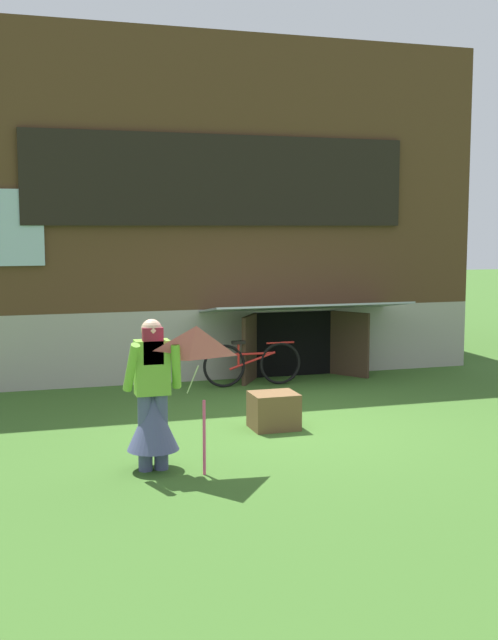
{
  "coord_description": "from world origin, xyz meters",
  "views": [
    {
      "loc": [
        -3.23,
        -9.03,
        2.42
      ],
      "look_at": [
        -0.27,
        0.66,
        1.23
      ],
      "focal_mm": 44.75,
      "sensor_mm": 36.0,
      "label": 1
    }
  ],
  "objects_px": {
    "kite": "(197,362)",
    "wooden_crate": "(274,411)",
    "bicycle_red": "(252,364)",
    "person": "(153,407)"
  },
  "relations": [
    {
      "from": "kite",
      "to": "bicycle_red",
      "type": "bearing_deg",
      "value": 66.29
    },
    {
      "from": "bicycle_red",
      "to": "wooden_crate",
      "type": "height_order",
      "value": "bicycle_red"
    },
    {
      "from": "person",
      "to": "wooden_crate",
      "type": "bearing_deg",
      "value": 30.91
    },
    {
      "from": "bicycle_red",
      "to": "wooden_crate",
      "type": "distance_m",
      "value": 2.59
    },
    {
      "from": "person",
      "to": "bicycle_red",
      "type": "distance_m",
      "value": 4.35
    },
    {
      "from": "person",
      "to": "wooden_crate",
      "type": "relative_size",
      "value": 2.76
    },
    {
      "from": "kite",
      "to": "bicycle_red",
      "type": "relative_size",
      "value": 0.91
    },
    {
      "from": "kite",
      "to": "wooden_crate",
      "type": "distance_m",
      "value": 2.37
    },
    {
      "from": "kite",
      "to": "wooden_crate",
      "type": "relative_size",
      "value": 2.53
    },
    {
      "from": "bicycle_red",
      "to": "wooden_crate",
      "type": "bearing_deg",
      "value": -100.05
    }
  ]
}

